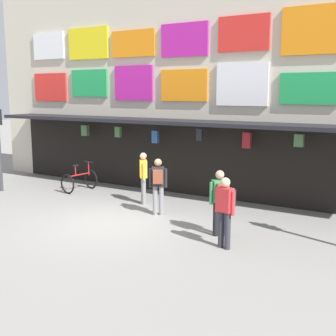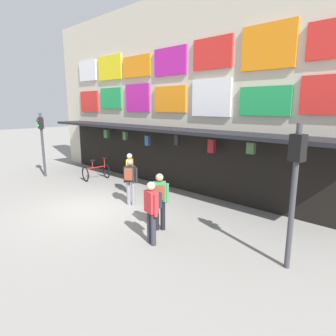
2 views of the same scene
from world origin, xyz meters
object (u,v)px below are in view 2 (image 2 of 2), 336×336
traffic_light_far (295,174)px  bicycle_parked (96,172)px  pedestrian_in_purple (130,171)px  pedestrian_in_green (152,208)px  pedestrian_in_yellow (160,198)px  traffic_light_near (42,135)px  pedestrian_in_red (130,179)px

traffic_light_far → bicycle_parked: bearing=171.8°
pedestrian_in_purple → pedestrian_in_green: (3.90, -2.41, 0.04)m
bicycle_parked → pedestrian_in_yellow: pedestrian_in_yellow is taller
traffic_light_far → pedestrian_in_purple: traffic_light_far is taller
traffic_light_far → pedestrian_in_green: bearing=-156.6°
traffic_light_near → pedestrian_in_yellow: bearing=-3.5°
pedestrian_in_green → pedestrian_in_purple: bearing=148.3°
traffic_light_far → traffic_light_near: bearing=-179.9°
pedestrian_in_yellow → pedestrian_in_purple: (-3.43, 1.67, -0.04)m
pedestrian_in_yellow → pedestrian_in_purple: same height
pedestrian_in_purple → pedestrian_in_green: size_ratio=1.00×
traffic_light_near → pedestrian_in_purple: 5.77m
pedestrian_in_green → traffic_light_near: bearing=172.2°
pedestrian_in_green → pedestrian_in_red: bearing=151.1°
traffic_light_near → pedestrian_in_green: (9.44, -1.29, -1.16)m
traffic_light_near → pedestrian_in_green: 9.60m
traffic_light_far → bicycle_parked: size_ratio=2.58×
traffic_light_near → bicycle_parked: traffic_light_near is taller
traffic_light_near → bicycle_parked: bearing=30.2°
traffic_light_near → pedestrian_in_purple: (5.54, 1.12, -1.19)m
bicycle_parked → pedestrian_in_red: 4.36m
bicycle_parked → pedestrian_in_yellow: size_ratio=0.74×
traffic_light_far → pedestrian_in_red: traffic_light_far is taller
traffic_light_far → pedestrian_in_yellow: bearing=-170.8°
traffic_light_near → traffic_light_far: size_ratio=1.00×
pedestrian_in_yellow → pedestrian_in_green: (0.47, -0.74, 0.00)m
traffic_light_near → pedestrian_in_red: bearing=2.2°
traffic_light_near → pedestrian_in_green: traffic_light_near is taller
pedestrian_in_yellow → pedestrian_in_red: size_ratio=1.00×
pedestrian_in_red → traffic_light_near: bearing=-177.8°
traffic_light_near → traffic_light_far: same height
pedestrian_in_purple → traffic_light_near: bearing=-168.5°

